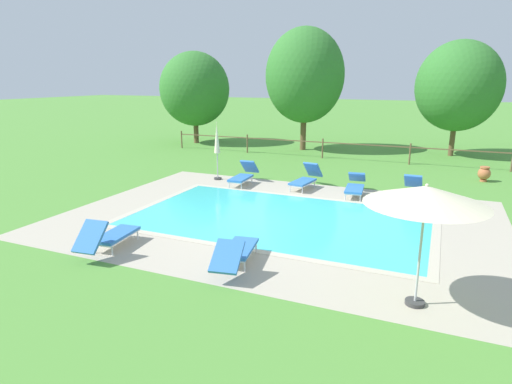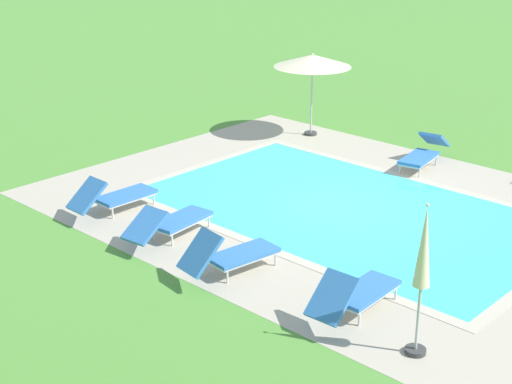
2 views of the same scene
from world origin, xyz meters
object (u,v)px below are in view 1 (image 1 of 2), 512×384
object	(u,v)px
sun_lounger_north_far	(306,178)
sun_lounger_north_end	(109,236)
tree_centre	(458,86)
terracotta_urn_near_fence	(484,173)
sun_lounger_north_near_steps	(243,175)
sun_lounger_south_near_corner	(411,191)
tree_east_mid	(195,89)
sun_lounger_north_mid	(236,251)
patio_umbrella_closed_row_west	(217,143)
tree_far_west	(305,76)
sun_lounger_south_mid	(355,185)
patio_umbrella_open_foreground	(426,196)

from	to	relation	value
sun_lounger_north_far	sun_lounger_north_end	world-z (taller)	sun_lounger_north_far
tree_centre	terracotta_urn_near_fence	bearing A→B (deg)	-79.05
sun_lounger_north_near_steps	sun_lounger_south_near_corner	size ratio (longest dim) A/B	0.99
sun_lounger_north_far	tree_east_mid	xyz separation A→B (m)	(-10.24, 8.92, 3.09)
sun_lounger_north_near_steps	sun_lounger_north_mid	distance (m)	7.82
patio_umbrella_closed_row_west	tree_centre	xyz separation A→B (m)	(9.04, 10.24, 2.17)
sun_lounger_north_far	sun_lounger_north_end	xyz separation A→B (m)	(-2.59, -7.92, -0.00)
sun_lounger_north_end	terracotta_urn_near_fence	distance (m)	14.93
sun_lounger_north_end	tree_far_west	bearing A→B (deg)	91.10
sun_lounger_south_mid	sun_lounger_south_near_corner	bearing A→B (deg)	-2.59
patio_umbrella_open_foreground	terracotta_urn_near_fence	bearing A→B (deg)	80.70
sun_lounger_north_end	sun_lounger_south_mid	xyz separation A→B (m)	(4.54, 7.63, -0.02)
patio_umbrella_closed_row_west	tree_east_mid	size ratio (longest dim) A/B	0.41
terracotta_urn_near_fence	sun_lounger_north_near_steps	bearing A→B (deg)	-153.98
sun_lounger_south_near_corner	tree_centre	size ratio (longest dim) A/B	0.33
patio_umbrella_open_foreground	patio_umbrella_closed_row_west	bearing A→B (deg)	137.20
sun_lounger_north_near_steps	tree_centre	distance (m)	13.49
sun_lounger_south_mid	patio_umbrella_open_foreground	size ratio (longest dim) A/B	0.90
sun_lounger_north_end	sun_lounger_north_mid	bearing A→B (deg)	7.31
tree_east_mid	patio_umbrella_open_foreground	bearing A→B (deg)	-48.50
sun_lounger_south_mid	patio_umbrella_closed_row_west	size ratio (longest dim) A/B	0.87
terracotta_urn_near_fence	sun_lounger_north_end	bearing A→B (deg)	-127.07
terracotta_urn_near_fence	tree_far_west	bearing A→B (deg)	151.85
tree_far_west	tree_centre	bearing A→B (deg)	8.61
sun_lounger_north_far	sun_lounger_south_mid	xyz separation A→B (m)	(1.95, -0.29, -0.03)
terracotta_urn_near_fence	tree_east_mid	size ratio (longest dim) A/B	0.11
tree_east_mid	tree_centre	bearing A→B (deg)	4.78
sun_lounger_north_far	terracotta_urn_near_fence	bearing A→B (deg)	31.91
patio_umbrella_closed_row_west	tree_centre	distance (m)	13.83
sun_lounger_north_end	patio_umbrella_closed_row_west	size ratio (longest dim) A/B	0.83
tree_east_mid	sun_lounger_north_far	bearing A→B (deg)	-41.05
sun_lounger_north_end	sun_lounger_south_near_corner	distance (m)	9.93
patio_umbrella_open_foreground	tree_centre	xyz separation A→B (m)	(0.72, 17.94, 1.62)
sun_lounger_north_far	terracotta_urn_near_fence	xyz separation A→B (m)	(6.41, 3.99, -0.05)
sun_lounger_north_near_steps	sun_lounger_south_mid	distance (m)	4.44
patio_umbrella_closed_row_west	sun_lounger_south_mid	bearing A→B (deg)	-2.58
sun_lounger_south_near_corner	tree_east_mid	size ratio (longest dim) A/B	0.34
patio_umbrella_open_foreground	tree_far_west	size ratio (longest dim) A/B	0.33
sun_lounger_north_far	sun_lounger_north_near_steps	bearing A→B (deg)	-171.96
patio_umbrella_open_foreground	tree_centre	distance (m)	18.03
patio_umbrella_open_foreground	terracotta_urn_near_fence	distance (m)	12.01
sun_lounger_south_near_corner	patio_umbrella_open_foreground	bearing A→B (deg)	-85.17
sun_lounger_north_end	sun_lounger_south_near_corner	world-z (taller)	sun_lounger_north_end
sun_lounger_north_mid	tree_far_west	size ratio (longest dim) A/B	0.30
tree_far_west	tree_east_mid	world-z (taller)	tree_far_west
sun_lounger_north_mid	sun_lounger_south_near_corner	xyz separation A→B (m)	(3.20, 7.13, 0.01)
sun_lounger_south_near_corner	tree_far_west	bearing A→B (deg)	125.95
terracotta_urn_near_fence	tree_far_west	size ratio (longest dim) A/B	0.09
tree_centre	sun_lounger_north_near_steps	bearing A→B (deg)	-126.08
sun_lounger_north_mid	tree_centre	bearing A→B (deg)	75.63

